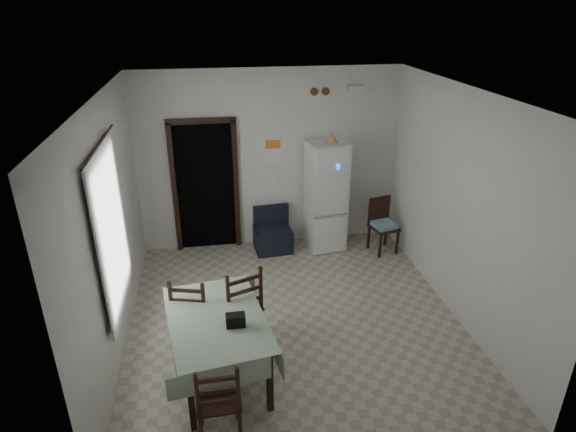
# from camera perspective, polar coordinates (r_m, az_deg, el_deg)

# --- Properties ---
(ground) EXTENTS (4.50, 4.50, 0.00)m
(ground) POSITION_cam_1_polar(r_m,az_deg,el_deg) (6.44, 0.75, -12.02)
(ground) COLOR #AEA78E
(ground) RESTS_ON ground
(ceiling) EXTENTS (4.20, 4.50, 0.02)m
(ceiling) POSITION_cam_1_polar(r_m,az_deg,el_deg) (5.27, 0.93, 14.28)
(ceiling) COLOR white
(ceiling) RESTS_ON ground
(wall_back) EXTENTS (4.20, 0.02, 2.90)m
(wall_back) POSITION_cam_1_polar(r_m,az_deg,el_deg) (7.78, -2.15, 6.60)
(wall_back) COLOR silver
(wall_back) RESTS_ON ground
(wall_front) EXTENTS (4.20, 0.02, 2.90)m
(wall_front) POSITION_cam_1_polar(r_m,az_deg,el_deg) (3.83, 7.06, -14.17)
(wall_front) COLOR silver
(wall_front) RESTS_ON ground
(wall_left) EXTENTS (0.02, 4.50, 2.90)m
(wall_left) POSITION_cam_1_polar(r_m,az_deg,el_deg) (5.74, -20.26, -1.64)
(wall_left) COLOR silver
(wall_left) RESTS_ON ground
(wall_right) EXTENTS (0.02, 4.50, 2.90)m
(wall_right) POSITION_cam_1_polar(r_m,az_deg,el_deg) (6.39, 19.69, 1.10)
(wall_right) COLOR silver
(wall_right) RESTS_ON ground
(doorway) EXTENTS (1.06, 0.52, 2.22)m
(doorway) POSITION_cam_1_polar(r_m,az_deg,el_deg) (8.04, -9.75, 3.92)
(doorway) COLOR black
(doorway) RESTS_ON ground
(window_recess) EXTENTS (0.10, 1.20, 1.60)m
(window_recess) POSITION_cam_1_polar(r_m,az_deg,el_deg) (5.53, -21.24, -1.64)
(window_recess) COLOR silver
(window_recess) RESTS_ON ground
(curtain) EXTENTS (0.02, 1.45, 1.85)m
(curtain) POSITION_cam_1_polar(r_m,az_deg,el_deg) (5.51, -20.12, -1.57)
(curtain) COLOR silver
(curtain) RESTS_ON ground
(curtain_rod) EXTENTS (0.02, 1.60, 0.02)m
(curtain_rod) POSITION_cam_1_polar(r_m,az_deg,el_deg) (5.19, -21.52, 7.92)
(curtain_rod) COLOR black
(curtain_rod) RESTS_ON ground
(calendar) EXTENTS (0.28, 0.02, 0.40)m
(calendar) POSITION_cam_1_polar(r_m,az_deg,el_deg) (7.73, -1.79, 7.79)
(calendar) COLOR white
(calendar) RESTS_ON ground
(calendar_image) EXTENTS (0.24, 0.01, 0.14)m
(calendar_image) POSITION_cam_1_polar(r_m,az_deg,el_deg) (7.69, -1.79, 8.49)
(calendar_image) COLOR orange
(calendar_image) RESTS_ON ground
(light_switch) EXTENTS (0.08, 0.02, 0.12)m
(light_switch) POSITION_cam_1_polar(r_m,az_deg,el_deg) (7.90, -1.02, 4.21)
(light_switch) COLOR beige
(light_switch) RESTS_ON ground
(vent_left) EXTENTS (0.12, 0.03, 0.12)m
(vent_left) POSITION_cam_1_polar(r_m,az_deg,el_deg) (7.63, 3.12, 14.50)
(vent_left) COLOR brown
(vent_left) RESTS_ON ground
(vent_right) EXTENTS (0.12, 0.03, 0.12)m
(vent_right) POSITION_cam_1_polar(r_m,az_deg,el_deg) (7.67, 4.48, 14.52)
(vent_right) COLOR brown
(vent_right) RESTS_ON ground
(emergency_light) EXTENTS (0.25, 0.07, 0.09)m
(emergency_light) POSITION_cam_1_polar(r_m,az_deg,el_deg) (7.77, 8.02, 14.71)
(emergency_light) COLOR white
(emergency_light) RESTS_ON ground
(fridge) EXTENTS (0.65, 0.65, 1.79)m
(fridge) POSITION_cam_1_polar(r_m,az_deg,el_deg) (7.83, 4.49, 2.33)
(fridge) COLOR white
(fridge) RESTS_ON ground
(tan_cone) EXTENTS (0.22, 0.22, 0.18)m
(tan_cone) POSITION_cam_1_polar(r_m,az_deg,el_deg) (7.49, 5.13, 9.25)
(tan_cone) COLOR tan
(tan_cone) RESTS_ON fridge
(navy_seat) EXTENTS (0.62, 0.60, 0.71)m
(navy_seat) POSITION_cam_1_polar(r_m,az_deg,el_deg) (7.89, -1.81, -1.71)
(navy_seat) COLOR black
(navy_seat) RESTS_ON ground
(corner_chair) EXTENTS (0.47, 0.47, 0.90)m
(corner_chair) POSITION_cam_1_polar(r_m,az_deg,el_deg) (7.96, 11.32, -1.22)
(corner_chair) COLOR black
(corner_chair) RESTS_ON ground
(dining_table) EXTENTS (1.19, 1.61, 0.77)m
(dining_table) POSITION_cam_1_polar(r_m,az_deg,el_deg) (5.43, -8.19, -15.15)
(dining_table) COLOR #9EB197
(dining_table) RESTS_ON ground
(black_bag) EXTENTS (0.20, 0.12, 0.13)m
(black_bag) POSITION_cam_1_polar(r_m,az_deg,el_deg) (5.03, -6.23, -12.17)
(black_bag) COLOR black
(black_bag) RESTS_ON dining_table
(dining_chair_far_left) EXTENTS (0.53, 0.53, 1.01)m
(dining_chair_far_left) POSITION_cam_1_polar(r_m,az_deg,el_deg) (5.80, -11.10, -11.01)
(dining_chair_far_left) COLOR black
(dining_chair_far_left) RESTS_ON ground
(dining_chair_far_right) EXTENTS (0.60, 0.60, 1.09)m
(dining_chair_far_right) POSITION_cam_1_polar(r_m,az_deg,el_deg) (5.78, -5.92, -10.33)
(dining_chair_far_right) COLOR black
(dining_chair_far_right) RESTS_ON ground
(dining_chair_near_head) EXTENTS (0.42, 0.42, 0.95)m
(dining_chair_near_head) POSITION_cam_1_polar(r_m,az_deg,el_deg) (4.76, -8.26, -20.55)
(dining_chair_near_head) COLOR black
(dining_chair_near_head) RESTS_ON ground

